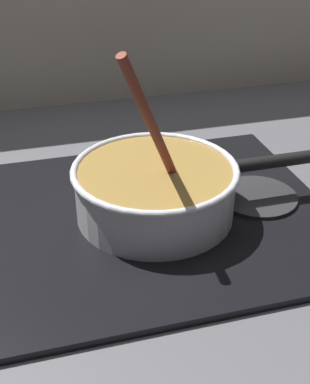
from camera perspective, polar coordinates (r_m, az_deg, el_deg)
name	(u,v)px	position (r m, az deg, el deg)	size (l,w,h in m)	color
ground	(178,340)	(0.68, 2.53, -15.85)	(2.40, 1.60, 0.04)	#4C4C51
hob_plate	(155,217)	(0.84, 0.00, -2.71)	(0.56, 0.48, 0.01)	black
burner_ring	(155,211)	(0.84, 0.00, -2.14)	(0.19, 0.19, 0.01)	#592D0C
spare_burner	(257,197)	(0.89, 11.09, -0.49)	(0.13, 0.13, 0.01)	#262628
cooking_pan	(156,189)	(0.82, 0.11, 0.35)	(0.42, 0.26, 0.29)	silver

